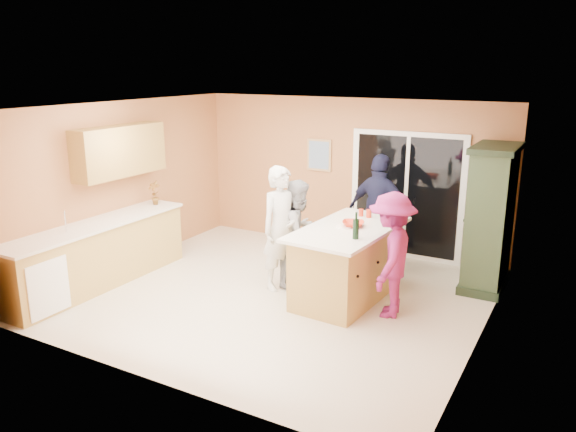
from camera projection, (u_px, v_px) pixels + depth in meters
The scene contains 22 objects.
floor at pixel (275, 295), 7.86m from camera, with size 5.50×5.50×0.00m, color beige.
ceiling at pixel (274, 107), 7.18m from camera, with size 5.50×5.00×0.10m, color white.
wall_back at pixel (348, 175), 9.63m from camera, with size 5.50×0.10×2.60m, color #E3975D.
wall_front at pixel (144, 261), 5.41m from camera, with size 5.50×0.10×2.60m, color #E3975D.
wall_left at pixel (124, 185), 8.81m from camera, with size 0.10×5.00×2.60m, color #E3975D.
wall_right at pixel (488, 235), 6.23m from camera, with size 0.10×5.00×2.60m, color #E3975D.
left_cabinet_run at pixel (90, 258), 8.00m from camera, with size 0.65×3.05×1.24m.
upper_cabinets at pixel (120, 151), 8.41m from camera, with size 0.35×1.60×0.75m, color tan.
sliding_door at pixel (406, 196), 9.17m from camera, with size 1.90×0.07×2.10m.
framed_picture at pixel (319, 155), 9.79m from camera, with size 0.46×0.04×0.56m.
kitchen_island at pixel (347, 265), 7.67m from camera, with size 1.17×1.99×1.01m.
green_hutch at pixel (490, 220), 7.93m from camera, with size 0.59×1.12×2.06m.
woman_white at pixel (282, 228), 7.92m from camera, with size 0.65×0.43×1.78m, color white.
woman_grey at pixel (299, 233), 8.10m from camera, with size 0.76×0.59×1.56m, color #9D9D9F.
woman_navy at pixel (379, 212), 8.69m from camera, with size 1.07×0.44×1.82m, color #191B37.
woman_magenta at pixel (391, 255), 7.07m from camera, with size 1.04×0.60×1.61m, color #98216A.
serving_bowl at pixel (353, 224), 7.57m from camera, with size 0.30×0.30×0.07m, color red.
tulip_vase at pixel (155, 193), 9.01m from camera, with size 0.20×0.14×0.38m, color red.
tumbler_near at pixel (361, 213), 8.08m from camera, with size 0.07×0.07×0.10m, color red.
tumbler_far at pixel (369, 214), 8.01m from camera, with size 0.08×0.08×0.11m, color red.
wine_bottle at pixel (356, 228), 7.01m from camera, with size 0.08×0.08×0.35m.
white_plate at pixel (344, 227), 7.55m from camera, with size 0.22×0.22×0.01m, color white.
Camera 1 is at (3.71, -6.29, 3.13)m, focal length 35.00 mm.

